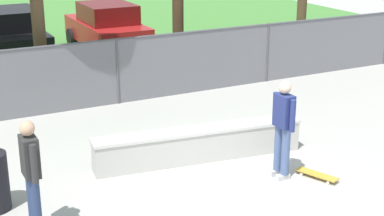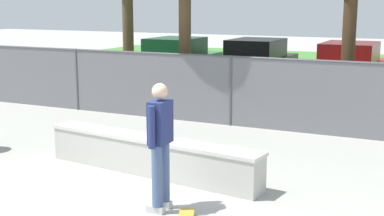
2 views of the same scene
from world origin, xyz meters
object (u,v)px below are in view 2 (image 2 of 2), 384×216
car_green (177,61)px  car_red (349,68)px  skateboarder (160,141)px  concrete_ledge (150,156)px  car_black (257,63)px

car_green → car_red: bearing=2.8°
skateboarder → car_green: 12.20m
car_red → skateboarder: bearing=-93.3°
car_red → concrete_ledge: bearing=-99.3°
car_green → car_red: (6.00, 0.30, 0.00)m
skateboarder → car_red: size_ratio=0.43×
concrete_ledge → car_black: 10.31m
skateboarder → car_green: skateboarder is taller
skateboarder → concrete_ledge: bearing=125.0°
concrete_ledge → car_green: (-4.39, 9.59, 0.51)m
car_green → car_black: bearing=11.8°
car_red → car_black: bearing=174.8°
car_black → concrete_ledge: bearing=-81.2°
skateboarder → car_red: (0.65, 11.26, -0.17)m
car_black → skateboarder: bearing=-77.6°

